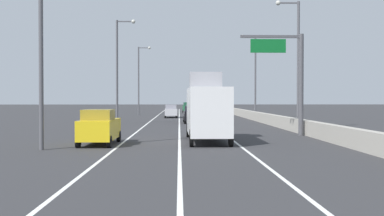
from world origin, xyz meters
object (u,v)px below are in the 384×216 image
at_px(car_green_0, 188,108).
at_px(car_yellow_3, 99,127).
at_px(lamp_post_right_second, 296,56).
at_px(lamp_post_left_far, 140,76).
at_px(box_truck, 207,109).
at_px(lamp_post_left_near, 45,28).
at_px(lamp_post_right_third, 254,71).
at_px(lamp_post_left_mid, 119,65).
at_px(car_silver_2, 171,111).
at_px(overhead_sign_gantry, 291,72).
at_px(car_black_1, 192,114).

distance_m(car_green_0, car_yellow_3, 64.75).
distance_m(lamp_post_right_second, lamp_post_left_far, 40.99).
xyz_separation_m(lamp_post_right_second, box_truck, (-8.51, -11.45, -4.40)).
distance_m(lamp_post_left_far, car_yellow_3, 51.30).
bearing_deg(lamp_post_left_far, lamp_post_left_near, -90.62).
relative_size(lamp_post_right_second, car_green_0, 2.42).
relative_size(lamp_post_left_far, car_green_0, 2.42).
relative_size(car_yellow_3, box_truck, 0.57).
distance_m(lamp_post_right_second, lamp_post_right_third, 22.43).
distance_m(lamp_post_left_mid, car_silver_2, 18.24).
height_order(car_silver_2, box_truck, box_truck).
height_order(lamp_post_left_mid, lamp_post_left_far, same).
xyz_separation_m(lamp_post_left_mid, lamp_post_left_far, (0.07, 26.92, 0.00)).
height_order(overhead_sign_gantry, car_green_0, overhead_sign_gantry).
height_order(overhead_sign_gantry, lamp_post_left_far, lamp_post_left_far).
xyz_separation_m(lamp_post_right_second, lamp_post_left_far, (-16.78, 37.40, 0.00)).
bearing_deg(overhead_sign_gantry, car_green_0, 96.50).
height_order(overhead_sign_gantry, car_yellow_3, overhead_sign_gantry).
distance_m(lamp_post_left_mid, box_truck, 23.88).
height_order(lamp_post_left_near, box_truck, lamp_post_left_near).
relative_size(overhead_sign_gantry, box_truck, 0.91).
distance_m(lamp_post_right_third, lamp_post_left_near, 42.48).
height_order(lamp_post_left_near, lamp_post_left_mid, same).
bearing_deg(box_truck, car_black_1, 90.91).
height_order(lamp_post_left_mid, car_green_0, lamp_post_left_mid).
height_order(car_black_1, car_silver_2, car_black_1).
bearing_deg(lamp_post_right_third, overhead_sign_gantry, -93.56).
xyz_separation_m(car_green_0, car_black_1, (-0.27, -39.31, -0.05)).
distance_m(lamp_post_right_third, car_black_1, 14.97).
xyz_separation_m(overhead_sign_gantry, car_yellow_3, (-12.98, -6.66, -3.68)).
height_order(lamp_post_left_near, car_silver_2, lamp_post_left_near).
bearing_deg(lamp_post_left_far, car_black_1, -73.00).
distance_m(lamp_post_right_third, box_truck, 35.16).
relative_size(lamp_post_left_mid, lamp_post_left_far, 1.00).
bearing_deg(lamp_post_right_second, lamp_post_right_third, 90.52).
bearing_deg(lamp_post_right_third, lamp_post_left_mid, -144.34).
xyz_separation_m(overhead_sign_gantry, box_truck, (-6.48, -4.53, -2.67)).
bearing_deg(lamp_post_left_far, box_truck, -80.39).
bearing_deg(lamp_post_left_near, overhead_sign_gantry, 31.81).
xyz_separation_m(lamp_post_left_near, car_black_1, (8.49, 27.96, -5.49)).
xyz_separation_m(car_black_1, car_silver_2, (-2.61, 15.48, -0.03)).
distance_m(overhead_sign_gantry, car_yellow_3, 15.05).
bearing_deg(overhead_sign_gantry, lamp_post_left_far, 108.41).
xyz_separation_m(car_silver_2, car_yellow_3, (-3.52, -40.60, 0.11)).
relative_size(lamp_post_right_third, box_truck, 1.38).
distance_m(lamp_post_right_second, car_yellow_3, 20.95).
bearing_deg(car_silver_2, lamp_post_left_far, 117.02).
relative_size(car_green_0, box_truck, 0.57).
height_order(lamp_post_right_third, car_silver_2, lamp_post_right_third).
distance_m(car_silver_2, car_yellow_3, 40.75).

